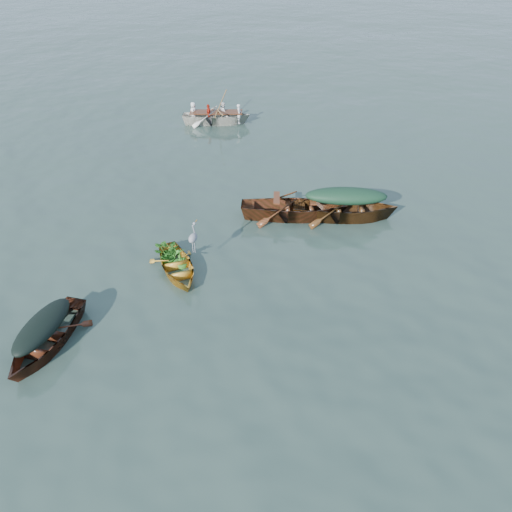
# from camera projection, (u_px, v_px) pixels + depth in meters

# --- Properties ---
(ground) EXTENTS (140.00, 140.00, 0.00)m
(ground) POSITION_uv_depth(u_px,v_px,m) (271.00, 307.00, 12.97)
(ground) COLOR #32463D
(ground) RESTS_ON ground
(yellow_dinghy) EXTENTS (2.85, 3.10, 0.78)m
(yellow_dinghy) POSITION_uv_depth(u_px,v_px,m) (177.00, 272.00, 14.23)
(yellow_dinghy) COLOR gold
(yellow_dinghy) RESTS_ON ground
(dark_covered_boat) EXTENTS (1.48, 3.69, 0.91)m
(dark_covered_boat) POSITION_uv_depth(u_px,v_px,m) (48.00, 345.00, 11.84)
(dark_covered_boat) COLOR #4C2011
(dark_covered_boat) RESTS_ON ground
(green_tarp_boat) EXTENTS (5.08, 2.65, 1.16)m
(green_tarp_boat) POSITION_uv_depth(u_px,v_px,m) (344.00, 218.00, 16.71)
(green_tarp_boat) COLOR #523013
(green_tarp_boat) RESTS_ON ground
(open_wooden_boat) EXTENTS (5.13, 2.64, 1.18)m
(open_wooden_boat) POSITION_uv_depth(u_px,v_px,m) (294.00, 218.00, 16.75)
(open_wooden_boat) COLOR #622D18
(open_wooden_boat) RESTS_ON ground
(rowed_boat) EXTENTS (4.73, 2.58, 1.09)m
(rowed_boat) POSITION_uv_depth(u_px,v_px,m) (217.00, 124.00, 24.10)
(rowed_boat) COLOR silver
(rowed_boat) RESTS_ON ground
(dark_tarp_cover) EXTENTS (0.81, 2.03, 0.40)m
(dark_tarp_cover) POSITION_uv_depth(u_px,v_px,m) (42.00, 325.00, 11.47)
(dark_tarp_cover) COLOR black
(dark_tarp_cover) RESTS_ON dark_covered_boat
(green_tarp_cover) EXTENTS (2.79, 1.46, 0.52)m
(green_tarp_cover) POSITION_uv_depth(u_px,v_px,m) (346.00, 196.00, 16.23)
(green_tarp_cover) COLOR #153522
(green_tarp_cover) RESTS_ON green_tarp_boat
(thwart_benches) EXTENTS (2.60, 1.47, 0.04)m
(thwart_benches) POSITION_uv_depth(u_px,v_px,m) (295.00, 202.00, 16.41)
(thwart_benches) COLOR #542713
(thwart_benches) RESTS_ON open_wooden_boat
(heron) EXTENTS (0.47, 0.49, 0.92)m
(heron) POSITION_uv_depth(u_px,v_px,m) (193.00, 242.00, 13.96)
(heron) COLOR #919399
(heron) RESTS_ON yellow_dinghy
(dinghy_weeds) EXTENTS (1.11, 1.14, 0.60)m
(dinghy_weeds) POSITION_uv_depth(u_px,v_px,m) (171.00, 242.00, 14.26)
(dinghy_weeds) COLOR #33671B
(dinghy_weeds) RESTS_ON yellow_dinghy
(rowers) EXTENTS (3.39, 2.07, 0.76)m
(rowers) POSITION_uv_depth(u_px,v_px,m) (216.00, 105.00, 23.57)
(rowers) COLOR silver
(rowers) RESTS_ON rowed_boat
(oars) EXTENTS (1.31, 2.66, 0.06)m
(oars) POSITION_uv_depth(u_px,v_px,m) (216.00, 112.00, 23.77)
(oars) COLOR olive
(oars) RESTS_ON rowed_boat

